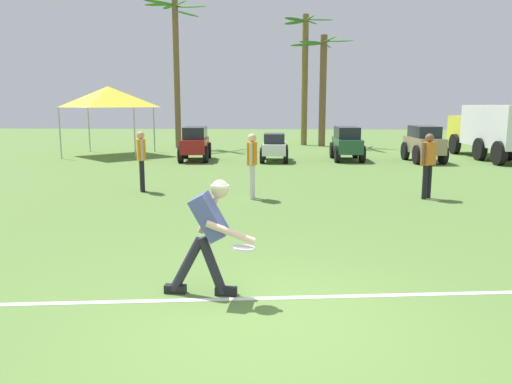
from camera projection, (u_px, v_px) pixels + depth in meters
ground_plane at (265, 322)px, 5.23m from camera, size 80.00×80.00×0.00m
field_line_paint at (267, 298)px, 5.85m from camera, size 23.82×2.90×0.01m
frisbee_thrower at (209, 231)px, 5.84m from camera, size 1.12×0.50×1.39m
frisbee_in_flight at (244, 248)px, 5.62m from camera, size 0.38×0.38×0.05m
teammate_near_sideline at (428, 160)px, 11.82m from camera, size 0.42×0.37×1.56m
teammate_midfield at (252, 160)px, 11.83m from camera, size 0.22×0.50×1.56m
teammate_deep at (141, 156)px, 12.80m from camera, size 0.31×0.48×1.56m
parked_car_slot_a at (195, 142)px, 20.01m from camera, size 1.32×2.47×1.34m
parked_car_slot_b at (274, 147)px, 19.73m from camera, size 1.08×2.20×1.10m
parked_car_slot_c at (347, 142)px, 20.08m from camera, size 1.18×2.42×1.34m
parked_car_slot_d at (424, 143)px, 19.46m from camera, size 1.27×2.39×1.40m
box_truck at (489, 129)px, 20.47m from camera, size 1.63×5.95×2.20m
palm_tree_far_left at (176, 60)px, 25.15m from camera, size 3.23×3.37×7.37m
palm_tree_left_of_centre at (305, 71)px, 26.87m from camera, size 2.72×2.81×6.92m
palm_tree_right_of_centre at (323, 83)px, 26.31m from camera, size 3.32×3.56×5.78m
event_tent at (108, 97)px, 21.74m from camera, size 3.28×3.28×3.00m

